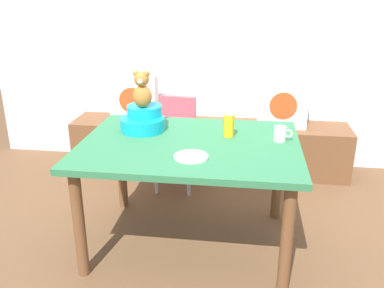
{
  "coord_description": "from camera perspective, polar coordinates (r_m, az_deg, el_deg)",
  "views": [
    {
      "loc": [
        0.35,
        -2.44,
        1.66
      ],
      "look_at": [
        0.0,
        0.1,
        0.69
      ],
      "focal_mm": 38.85,
      "sensor_mm": 36.0,
      "label": 1
    }
  ],
  "objects": [
    {
      "name": "dinner_plate_near",
      "position": [
        2.39,
        -0.12,
        -1.75
      ],
      "size": [
        0.2,
        0.2,
        0.01
      ],
      "primitive_type": "cylinder",
      "color": "white",
      "rests_on": "dining_table"
    },
    {
      "name": "teddy_bear",
      "position": [
        2.81,
        -6.88,
        7.36
      ],
      "size": [
        0.13,
        0.12,
        0.25
      ],
      "color": "#B56D2D",
      "rests_on": "infant_seat_teal"
    },
    {
      "name": "back_wall",
      "position": [
        4.01,
        2.88,
        15.55
      ],
      "size": [
        4.4,
        0.1,
        2.6
      ],
      "primitive_type": "cube",
      "color": "silver",
      "rests_on": "ground_plane"
    },
    {
      "name": "pillow_floral_left",
      "position": [
        3.96,
        -7.98,
        6.2
      ],
      "size": [
        0.44,
        0.15,
        0.44
      ],
      "color": "white",
      "rests_on": "window_bench"
    },
    {
      "name": "ground_plane",
      "position": [
        2.98,
        -0.27,
        -13.22
      ],
      "size": [
        8.0,
        8.0,
        0.0
      ],
      "primitive_type": "plane",
      "color": "brown"
    },
    {
      "name": "dining_table",
      "position": [
        2.67,
        -0.29,
        -1.58
      ],
      "size": [
        1.38,
        1.04,
        0.74
      ],
      "color": "#2D7247",
      "rests_on": "ground_plane"
    },
    {
      "name": "coffee_mug",
      "position": [
        2.7,
        12.06,
        1.37
      ],
      "size": [
        0.12,
        0.08,
        0.09
      ],
      "color": "silver",
      "rests_on": "dining_table"
    },
    {
      "name": "pillow_floral_right",
      "position": [
        3.83,
        12.34,
        5.42
      ],
      "size": [
        0.44,
        0.15,
        0.44
      ],
      "color": "white",
      "rests_on": "window_bench"
    },
    {
      "name": "highchair",
      "position": [
        3.52,
        -2.37,
        1.81
      ],
      "size": [
        0.34,
        0.47,
        0.79
      ],
      "color": "#D84C59",
      "rests_on": "ground_plane"
    },
    {
      "name": "infant_seat_teal",
      "position": [
        2.87,
        -6.7,
        3.35
      ],
      "size": [
        0.3,
        0.33,
        0.16
      ],
      "color": "#0FA2C5",
      "rests_on": "dining_table"
    },
    {
      "name": "ketchup_bottle",
      "position": [
        2.72,
        5.11,
        2.78
      ],
      "size": [
        0.07,
        0.07,
        0.18
      ],
      "color": "gold",
      "rests_on": "dining_table"
    },
    {
      "name": "window_bench",
      "position": [
        3.99,
        2.26,
        -0.28
      ],
      "size": [
        2.6,
        0.44,
        0.46
      ],
      "primitive_type": "cube",
      "color": "brown",
      "rests_on": "ground_plane"
    }
  ]
}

